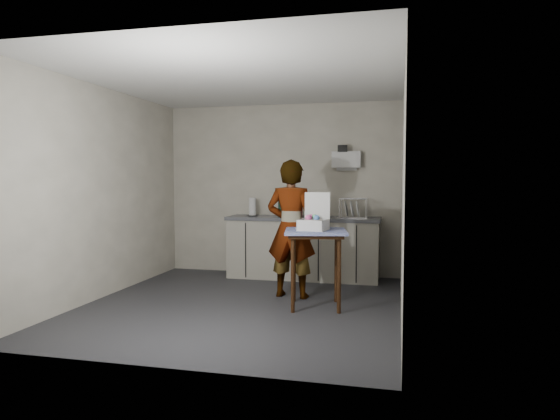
% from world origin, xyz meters
% --- Properties ---
extents(ground, '(4.00, 4.00, 0.00)m').
position_xyz_m(ground, '(0.00, 0.00, 0.00)').
color(ground, '#28282D').
rests_on(ground, ground).
extents(wall_back, '(3.60, 0.02, 2.60)m').
position_xyz_m(wall_back, '(0.00, 1.99, 1.30)').
color(wall_back, '#B5AF9D').
rests_on(wall_back, ground).
extents(wall_right, '(0.02, 4.00, 2.60)m').
position_xyz_m(wall_right, '(1.79, 0.00, 1.30)').
color(wall_right, '#B5AF9D').
rests_on(wall_right, ground).
extents(wall_left, '(0.02, 4.00, 2.60)m').
position_xyz_m(wall_left, '(-1.79, 0.00, 1.30)').
color(wall_left, '#B5AF9D').
rests_on(wall_left, ground).
extents(ceiling, '(3.60, 4.00, 0.01)m').
position_xyz_m(ceiling, '(0.00, 0.00, 2.60)').
color(ceiling, white).
rests_on(ceiling, wall_back).
extents(kitchen_counter, '(2.24, 0.62, 0.91)m').
position_xyz_m(kitchen_counter, '(0.40, 1.70, 0.43)').
color(kitchen_counter, black).
rests_on(kitchen_counter, ground).
extents(wall_shelf, '(0.42, 0.18, 0.37)m').
position_xyz_m(wall_shelf, '(1.00, 1.92, 1.75)').
color(wall_shelf, white).
rests_on(wall_shelf, ground).
extents(side_table, '(0.80, 0.80, 0.89)m').
position_xyz_m(side_table, '(0.84, 0.10, 0.77)').
color(side_table, '#331C0B').
rests_on(side_table, ground).
extents(standing_man, '(0.66, 0.46, 1.70)m').
position_xyz_m(standing_man, '(0.47, 0.52, 0.85)').
color(standing_man, '#B2A593').
rests_on(standing_man, ground).
extents(soap_bottle, '(0.12, 0.12, 0.32)m').
position_xyz_m(soap_bottle, '(0.29, 1.61, 1.07)').
color(soap_bottle, black).
rests_on(soap_bottle, kitchen_counter).
extents(soda_can, '(0.06, 0.06, 0.11)m').
position_xyz_m(soda_can, '(0.35, 1.69, 0.97)').
color(soda_can, red).
rests_on(soda_can, kitchen_counter).
extents(dark_bottle, '(0.07, 0.07, 0.25)m').
position_xyz_m(dark_bottle, '(0.05, 1.71, 1.04)').
color(dark_bottle, black).
rests_on(dark_bottle, kitchen_counter).
extents(paper_towel, '(0.15, 0.15, 0.28)m').
position_xyz_m(paper_towel, '(-0.37, 1.65, 1.04)').
color(paper_towel, black).
rests_on(paper_towel, kitchen_counter).
extents(dish_rack, '(0.41, 0.31, 0.29)m').
position_xyz_m(dish_rack, '(1.12, 1.65, 0.97)').
color(dish_rack, silver).
rests_on(dish_rack, kitchen_counter).
extents(bakery_box, '(0.34, 0.35, 0.43)m').
position_xyz_m(bakery_box, '(0.82, 0.10, 0.98)').
color(bakery_box, white).
rests_on(bakery_box, side_table).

